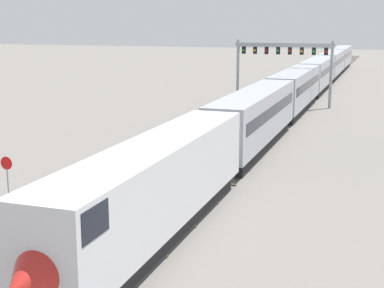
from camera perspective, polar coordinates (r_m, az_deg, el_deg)
The scene contains 6 objects.
ground_plane at distance 25.82m, azimuth -11.07°, elevation -11.75°, with size 400.00×400.00×0.00m, color slate.
track_main at distance 81.58m, azimuth 11.77°, elevation 4.66°, with size 2.60×200.00×0.16m.
track_near at distance 63.13m, azimuth 4.43°, elevation 2.75°, with size 2.60×160.00×0.16m.
passenger_train at distance 77.81m, azimuth 11.51°, elevation 6.21°, with size 3.04×125.49×4.80m.
signal_gantry at distance 71.53m, azimuth 9.11°, elevation 8.53°, with size 12.10×0.49×8.08m.
stop_sign at distance 34.14m, azimuth -17.91°, elevation -2.84°, with size 0.76×0.08×2.88m.
Camera 1 is at (12.13, -20.29, 10.37)m, focal length 53.62 mm.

